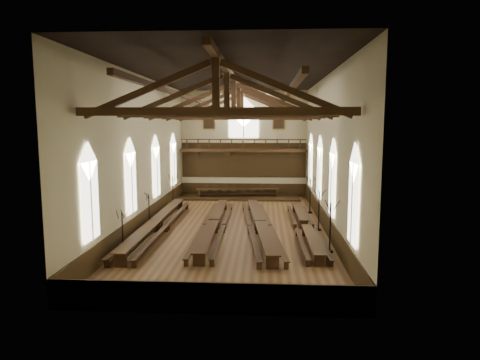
% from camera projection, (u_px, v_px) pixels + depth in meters
% --- Properties ---
extents(ground, '(26.00, 26.00, 0.00)m').
position_uv_depth(ground, '(234.00, 228.00, 28.45)').
color(ground, brown).
rests_on(ground, ground).
extents(room_walls, '(26.00, 26.00, 26.00)m').
position_uv_depth(room_walls, '(234.00, 131.00, 27.60)').
color(room_walls, '#BEB790').
rests_on(room_walls, ground).
extents(wainscot_band, '(12.00, 26.00, 1.20)m').
position_uv_depth(wainscot_band, '(234.00, 219.00, 28.37)').
color(wainscot_band, '#362610').
rests_on(wainscot_band, ground).
extents(side_windows, '(11.85, 19.80, 4.50)m').
position_uv_depth(side_windows, '(234.00, 172.00, 27.96)').
color(side_windows, white).
rests_on(side_windows, room_walls).
extents(end_window, '(2.80, 0.12, 3.80)m').
position_uv_depth(end_window, '(244.00, 120.00, 40.27)').
color(end_window, white).
rests_on(end_window, room_walls).
extents(minstrels_gallery, '(11.80, 1.24, 3.70)m').
position_uv_depth(minstrels_gallery, '(243.00, 156.00, 40.47)').
color(minstrels_gallery, '#3D2213').
rests_on(minstrels_gallery, room_walls).
extents(portraits, '(7.75, 0.09, 1.45)m').
position_uv_depth(portraits, '(244.00, 122.00, 40.28)').
color(portraits, brown).
rests_on(portraits, room_walls).
extents(roof_trusses, '(11.70, 25.70, 2.80)m').
position_uv_depth(roof_trusses, '(234.00, 103.00, 27.37)').
color(roof_trusses, '#3D2213').
rests_on(roof_trusses, room_walls).
extents(refectory_row_a, '(1.66, 14.95, 0.81)m').
position_uv_depth(refectory_row_a, '(157.00, 222.00, 27.61)').
color(refectory_row_a, '#3D2213').
rests_on(refectory_row_a, ground).
extents(refectory_row_b, '(1.63, 14.50, 0.76)m').
position_uv_depth(refectory_row_b, '(214.00, 223.00, 27.58)').
color(refectory_row_b, '#3D2213').
rests_on(refectory_row_b, ground).
extents(refectory_row_c, '(2.29, 14.81, 0.78)m').
position_uv_depth(refectory_row_c, '(259.00, 224.00, 27.29)').
color(refectory_row_c, '#3D2213').
rests_on(refectory_row_c, ground).
extents(refectory_row_d, '(1.46, 13.74, 0.68)m').
position_uv_depth(refectory_row_d, '(305.00, 225.00, 27.22)').
color(refectory_row_d, '#3D2213').
rests_on(refectory_row_d, ground).
extents(dais, '(11.40, 2.95, 0.20)m').
position_uv_depth(dais, '(238.00, 197.00, 39.74)').
color(dais, '#362610').
rests_on(dais, ground).
extents(high_table, '(7.75, 1.64, 0.72)m').
position_uv_depth(high_table, '(238.00, 190.00, 39.65)').
color(high_table, '#3D2213').
rests_on(high_table, dais).
extents(high_chairs, '(6.73, 0.44, 0.96)m').
position_uv_depth(high_chairs, '(238.00, 190.00, 40.41)').
color(high_chairs, '#3D2213').
rests_on(high_chairs, dais).
extents(candelabrum_left_near, '(0.70, 0.70, 2.36)m').
position_uv_depth(candelabrum_left_near, '(123.00, 240.00, 22.88)').
color(candelabrum_left_near, black).
rests_on(candelabrum_left_near, ground).
extents(candelabrum_left_mid, '(0.73, 0.71, 2.45)m').
position_uv_depth(candelabrum_left_mid, '(149.00, 218.00, 28.11)').
color(candelabrum_left_mid, black).
rests_on(candelabrum_left_mid, ground).
extents(candelabrum_left_far, '(0.82, 0.82, 2.76)m').
position_uv_depth(candelabrum_left_far, '(173.00, 197.00, 35.38)').
color(candelabrum_left_far, black).
rests_on(candelabrum_left_far, ground).
extents(candelabrum_right_near, '(0.84, 0.87, 2.89)m').
position_uv_depth(candelabrum_right_near, '(330.00, 237.00, 22.97)').
color(candelabrum_right_near, black).
rests_on(candelabrum_right_near, ground).
extents(candelabrum_right_mid, '(0.81, 0.79, 2.69)m').
position_uv_depth(candelabrum_right_mid, '(319.00, 218.00, 27.76)').
color(candelabrum_right_mid, black).
rests_on(candelabrum_right_mid, ground).
extents(candelabrum_right_far, '(0.83, 0.88, 2.89)m').
position_uv_depth(candelabrum_right_far, '(310.00, 202.00, 33.13)').
color(candelabrum_right_far, black).
rests_on(candelabrum_right_far, ground).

